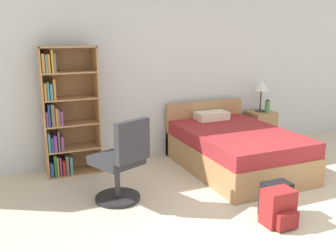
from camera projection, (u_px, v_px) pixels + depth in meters
wall_back at (173, 71)px, 5.76m from camera, size 9.00×0.06×2.60m
bookshelf at (64, 115)px, 4.96m from camera, size 0.72×0.34×1.72m
bed at (234, 148)px, 5.29m from camera, size 1.33×1.95×0.82m
office_chair at (122, 163)px, 4.18m from camera, size 0.65×0.70×0.99m
nightstand at (260, 129)px, 6.35m from camera, size 0.42×0.41×0.59m
table_lamp at (261, 87)px, 6.21m from camera, size 0.25×0.25×0.52m
water_bottle at (267, 107)px, 6.19m from camera, size 0.08×0.08×0.22m
backpack_black at (276, 201)px, 3.92m from camera, size 0.30×0.25×0.37m
backpack_red at (279, 208)px, 3.75m from camera, size 0.31×0.29×0.37m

